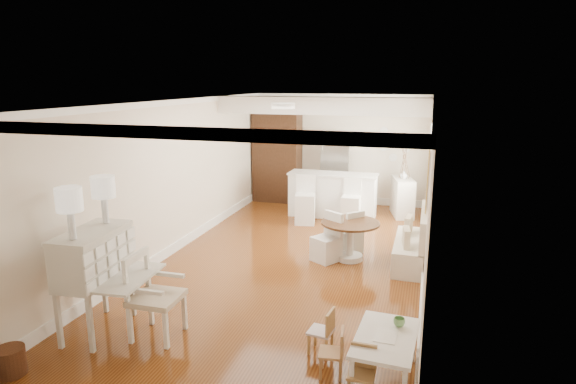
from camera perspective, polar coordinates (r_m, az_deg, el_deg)
The scene contains 20 objects.
room at distance 8.40m, azimuth 1.35°, elevation 5.20°, with size 9.00×9.04×2.82m.
secretary_bureau at distance 6.59m, azimuth -21.84°, elevation -9.82°, with size 1.05×1.07×1.35m, color beige.
gustavian_armchair at distance 6.28m, azimuth -15.31°, elevation -11.82°, with size 0.62×0.62×1.08m, color white.
wicker_basket at distance 6.31m, azimuth -30.02°, elevation -16.98°, with size 0.31×0.31×0.31m, color #552F1A.
kids_table at distance 5.50m, azimuth 11.39°, elevation -18.72°, with size 0.62×1.03×0.51m, color silver.
kids_chair_a at distance 5.49m, azimuth 5.15°, elevation -18.37°, with size 0.26×0.26×0.55m, color #A6784B.
kids_chair_b at distance 5.86m, azimuth 3.90°, elevation -16.06°, with size 0.27×0.27×0.56m, color #AB844D.
kids_chair_c at distance 5.19m, azimuth 8.69°, elevation -20.50°, with size 0.27×0.27×0.55m, color #9D7647.
banquette at distance 8.62m, azimuth 14.27°, elevation -5.18°, with size 0.52×1.60×0.98m, color silver.
dining_table at distance 8.65m, azimuth 7.35°, elevation -5.77°, with size 1.03×1.03×0.70m, color #4E2E19.
slip_chair_near at distance 8.54m, azimuth 4.55°, elevation -5.38°, with size 0.41×0.43×0.87m, color white.
slip_chair_far at distance 9.02m, azimuth 7.27°, elevation -4.60°, with size 0.39×0.40×0.81m, color silver.
breakfast_counter at distance 11.32m, azimuth 5.29°, elevation -0.34°, with size 2.05×0.65×1.03m, color white.
bar_stool_left at distance 10.69m, azimuth 2.04°, elevation -0.98°, with size 0.43×0.43×1.07m, color white.
bar_stool_right at distance 10.79m, azimuth 7.49°, elevation -1.16°, with size 0.40×0.40×0.99m, color white.
pantry_cabinet at distance 12.64m, azimuth -1.27°, elevation 4.07°, with size 1.20×0.60×2.30m, color #381E11.
fridge at distance 12.21m, azimuth 7.22°, elevation 2.46°, with size 0.75×0.65×1.80m, color silver.
sideboard at distance 11.67m, azimuth 13.40°, elevation -0.58°, with size 0.42×0.93×0.89m, color silver.
pencil_cup at distance 5.57m, azimuth 13.04°, elevation -14.79°, with size 0.12×0.12×0.10m, color #6AA761.
branch_vase at distance 11.55m, azimuth 13.56°, elevation 2.01°, with size 0.18×0.18×0.18m, color white.
Camera 1 is at (2.21, -7.70, 3.14)m, focal length 30.00 mm.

